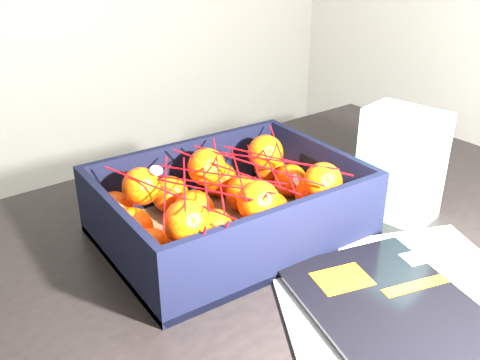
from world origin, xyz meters
TOP-DOWN VIEW (x-y plane):
  - table at (0.31, 0.16)m, footprint 1.24×0.86m
  - magazine_stack at (0.31, -0.09)m, footprint 0.44×0.34m
  - produce_crate at (0.23, 0.20)m, footprint 0.40×0.30m
  - clementine_heap at (0.23, 0.20)m, footprint 0.37×0.27m
  - mesh_net at (0.23, 0.19)m, footprint 0.33×0.26m
  - retail_carton at (0.51, 0.10)m, footprint 0.11×0.14m

SIDE VIEW (x-z plane):
  - table at x=0.31m, z-range 0.28..1.03m
  - magazine_stack at x=0.31m, z-range 0.75..0.77m
  - produce_crate at x=0.23m, z-range 0.73..0.84m
  - clementine_heap at x=0.23m, z-range 0.75..0.86m
  - retail_carton at x=0.51m, z-range 0.75..0.94m
  - mesh_net at x=0.23m, z-range 0.82..0.90m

